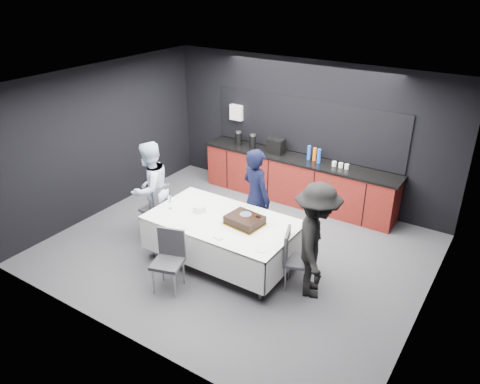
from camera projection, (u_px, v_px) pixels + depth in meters
The scene contains 18 objects.
ground at pixel (237, 250), 7.93m from camera, with size 6.00×6.00×0.00m, color #47474C.
room_shell at pixel (236, 147), 7.12m from camera, with size 6.04×5.04×2.82m.
kitchenette at pixel (297, 176), 9.37m from camera, with size 4.10×0.64×2.05m.
party_table at pixel (223, 227), 7.34m from camera, with size 2.32×1.32×0.78m.
cake_assembly at pixel (245, 220), 7.12m from camera, with size 0.61×0.52×0.17m.
plate_stack at pixel (200, 208), 7.51m from camera, with size 0.21×0.21×0.10m, color white.
loose_plate_near at pixel (188, 226), 7.10m from camera, with size 0.22×0.22×0.01m, color white.
loose_plate_right_a at pixel (268, 224), 7.14m from camera, with size 0.19×0.19×0.01m, color white.
loose_plate_right_b at pixel (262, 249), 6.52m from camera, with size 0.22×0.22×0.01m, color white.
loose_plate_far at pixel (235, 206), 7.67m from camera, with size 0.20×0.20×0.01m, color white.
fork_pile at pixel (218, 237), 6.78m from camera, with size 0.15×0.09×0.02m, color white.
champagne_flute at pixel (170, 200), 7.54m from camera, with size 0.06×0.06×0.22m.
chair_left at pixel (158, 206), 8.22m from camera, with size 0.43×0.43×0.92m.
chair_right at pixel (294, 255), 6.82m from camera, with size 0.53×0.53×0.92m.
chair_near at pixel (169, 255), 6.81m from camera, with size 0.53×0.53×0.92m.
person_center at pixel (256, 197), 7.80m from camera, with size 0.63×0.41×1.72m, color black.
person_left at pixel (150, 188), 8.14m from camera, with size 0.82×0.64×1.69m, color silver.
person_right at pixel (316, 241), 6.53m from camera, with size 1.13×0.65×1.74m, color black.
Camera 1 is at (3.70, -5.59, 4.34)m, focal length 35.00 mm.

